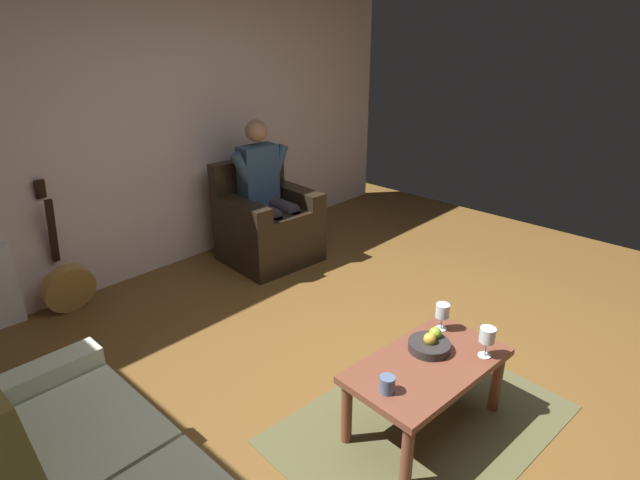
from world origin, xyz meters
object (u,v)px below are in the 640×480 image
(armchair, at_px, (267,225))
(wine_glass_near, at_px, (442,312))
(coffee_table, at_px, (427,373))
(guitar, at_px, (68,284))
(candle_jar, at_px, (387,384))
(fruit_bowl, at_px, (430,344))
(wine_glass_far, at_px, (487,337))
(person_seated, at_px, (266,189))

(armchair, xyz_separation_m, wine_glass_near, (0.56, 2.17, 0.20))
(armchair, distance_m, coffee_table, 2.45)
(guitar, bearing_deg, armchair, 166.71)
(coffee_table, xyz_separation_m, candle_jar, (0.34, -0.02, 0.11))
(wine_glass_near, xyz_separation_m, fruit_bowl, (0.22, 0.06, -0.08))
(wine_glass_near, xyz_separation_m, wine_glass_far, (0.07, 0.31, 0.01))
(armchair, height_order, candle_jar, armchair)
(wine_glass_far, height_order, fruit_bowl, wine_glass_far)
(person_seated, bearing_deg, armchair, -90.00)
(coffee_table, xyz_separation_m, fruit_bowl, (-0.11, -0.06, 0.10))
(wine_glass_near, xyz_separation_m, candle_jar, (0.67, 0.10, -0.07))
(guitar, xyz_separation_m, wine_glass_far, (-1.06, 2.88, 0.31))
(person_seated, height_order, wine_glass_far, person_seated)
(coffee_table, relative_size, candle_jar, 10.99)
(fruit_bowl, relative_size, candle_jar, 2.68)
(guitar, height_order, candle_jar, guitar)
(wine_glass_near, bearing_deg, coffee_table, 19.93)
(armchair, relative_size, candle_jar, 10.77)
(coffee_table, relative_size, fruit_bowl, 4.10)
(armchair, xyz_separation_m, coffee_table, (0.88, 2.29, 0.01))
(wine_glass_far, relative_size, fruit_bowl, 0.76)
(wine_glass_far, bearing_deg, guitar, -69.78)
(guitar, xyz_separation_m, fruit_bowl, (-0.91, 2.63, 0.22))
(coffee_table, distance_m, wine_glass_far, 0.37)
(coffee_table, distance_m, fruit_bowl, 0.16)
(armchair, bearing_deg, fruit_bowl, 75.53)
(guitar, distance_m, wine_glass_far, 3.09)
(coffee_table, bearing_deg, wine_glass_near, -160.07)
(person_seated, relative_size, wine_glass_near, 7.78)
(fruit_bowl, distance_m, candle_jar, 0.45)
(armchair, bearing_deg, person_seated, 90.00)
(candle_jar, bearing_deg, wine_glass_far, 160.45)
(person_seated, xyz_separation_m, fruit_bowl, (0.78, 2.22, -0.24))
(wine_glass_near, relative_size, wine_glass_far, 0.96)
(person_seated, height_order, candle_jar, person_seated)
(person_seated, xyz_separation_m, wine_glass_near, (0.56, 2.16, -0.16))
(wine_glass_far, bearing_deg, person_seated, -104.25)
(wine_glass_far, xyz_separation_m, fruit_bowl, (0.15, -0.25, -0.09))
(wine_glass_near, height_order, candle_jar, wine_glass_near)
(guitar, xyz_separation_m, wine_glass_near, (-1.13, 2.57, 0.30))
(candle_jar, bearing_deg, wine_glass_near, -171.56)
(person_seated, bearing_deg, fruit_bowl, 75.48)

